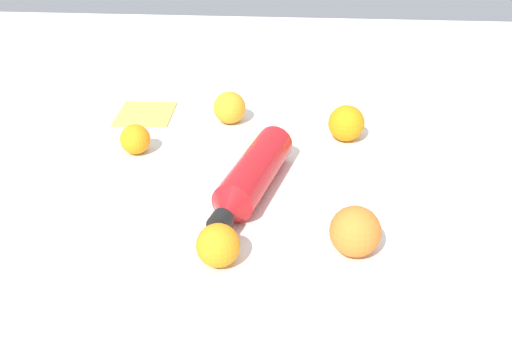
{
  "coord_description": "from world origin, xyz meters",
  "views": [
    {
      "loc": [
        -0.88,
        -0.07,
        0.52
      ],
      "look_at": [
        -0.02,
        -0.0,
        0.04
      ],
      "focal_mm": 39.44,
      "sensor_mm": 36.0,
      "label": 1
    }
  ],
  "objects_px": {
    "water_bottle": "(252,177)",
    "orange_0": "(346,123)",
    "orange_2": "(230,108)",
    "orange_4": "(135,139)",
    "orange_3": "(355,231)",
    "orange_1": "(218,245)",
    "folded_napkin": "(145,113)"
  },
  "relations": [
    {
      "from": "water_bottle",
      "to": "orange_0",
      "type": "relative_size",
      "value": 4.02
    },
    {
      "from": "orange_2",
      "to": "orange_4",
      "type": "xyz_separation_m",
      "value": [
        -0.16,
        0.17,
        -0.01
      ]
    },
    {
      "from": "orange_2",
      "to": "orange_3",
      "type": "height_order",
      "value": "orange_3"
    },
    {
      "from": "orange_0",
      "to": "orange_1",
      "type": "height_order",
      "value": "orange_0"
    },
    {
      "from": "orange_3",
      "to": "orange_0",
      "type": "bearing_deg",
      "value": -1.59
    },
    {
      "from": "orange_3",
      "to": "folded_napkin",
      "type": "height_order",
      "value": "orange_3"
    },
    {
      "from": "orange_1",
      "to": "orange_2",
      "type": "relative_size",
      "value": 0.9
    },
    {
      "from": "orange_0",
      "to": "orange_4",
      "type": "distance_m",
      "value": 0.43
    },
    {
      "from": "orange_0",
      "to": "orange_3",
      "type": "distance_m",
      "value": 0.39
    },
    {
      "from": "water_bottle",
      "to": "orange_4",
      "type": "relative_size",
      "value": 5.03
    },
    {
      "from": "orange_1",
      "to": "water_bottle",
      "type": "bearing_deg",
      "value": -9.22
    },
    {
      "from": "orange_4",
      "to": "folded_napkin",
      "type": "height_order",
      "value": "orange_4"
    },
    {
      "from": "water_bottle",
      "to": "orange_2",
      "type": "distance_m",
      "value": 0.31
    },
    {
      "from": "orange_3",
      "to": "orange_4",
      "type": "xyz_separation_m",
      "value": [
        0.29,
        0.41,
        -0.01
      ]
    },
    {
      "from": "orange_0",
      "to": "orange_2",
      "type": "relative_size",
      "value": 1.06
    },
    {
      "from": "orange_2",
      "to": "orange_3",
      "type": "relative_size",
      "value": 0.93
    },
    {
      "from": "orange_4",
      "to": "orange_0",
      "type": "bearing_deg",
      "value": -77.5
    },
    {
      "from": "water_bottle",
      "to": "orange_0",
      "type": "height_order",
      "value": "orange_0"
    },
    {
      "from": "orange_4",
      "to": "orange_3",
      "type": "bearing_deg",
      "value": -125.55
    },
    {
      "from": "orange_2",
      "to": "orange_4",
      "type": "distance_m",
      "value": 0.23
    },
    {
      "from": "orange_0",
      "to": "orange_2",
      "type": "xyz_separation_m",
      "value": [
        0.07,
        0.25,
        -0.0
      ]
    },
    {
      "from": "water_bottle",
      "to": "orange_3",
      "type": "xyz_separation_m",
      "value": [
        -0.15,
        -0.17,
        0.0
      ]
    },
    {
      "from": "water_bottle",
      "to": "folded_napkin",
      "type": "distance_m",
      "value": 0.43
    },
    {
      "from": "orange_3",
      "to": "folded_napkin",
      "type": "distance_m",
      "value": 0.65
    },
    {
      "from": "orange_0",
      "to": "orange_2",
      "type": "height_order",
      "value": "orange_0"
    },
    {
      "from": "orange_2",
      "to": "orange_4",
      "type": "relative_size",
      "value": 1.19
    },
    {
      "from": "orange_1",
      "to": "orange_4",
      "type": "bearing_deg",
      "value": 32.38
    },
    {
      "from": "orange_0",
      "to": "folded_napkin",
      "type": "height_order",
      "value": "orange_0"
    },
    {
      "from": "orange_2",
      "to": "folded_napkin",
      "type": "xyz_separation_m",
      "value": [
        0.03,
        0.2,
        -0.03
      ]
    },
    {
      "from": "orange_2",
      "to": "water_bottle",
      "type": "bearing_deg",
      "value": -165.99
    },
    {
      "from": "orange_1",
      "to": "orange_4",
      "type": "height_order",
      "value": "orange_1"
    },
    {
      "from": "orange_0",
      "to": "water_bottle",
      "type": "bearing_deg",
      "value": 142.62
    }
  ]
}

